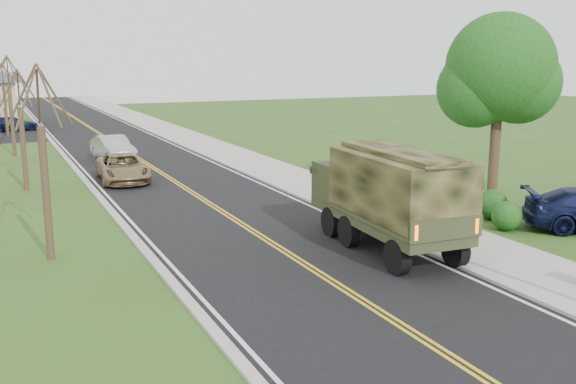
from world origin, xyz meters
TOP-DOWN VIEW (x-y plane):
  - ground at (0.00, 0.00)m, footprint 160.00×160.00m
  - road at (0.00, 40.00)m, footprint 8.00×120.00m
  - curb_right at (4.15, 40.00)m, footprint 0.30×120.00m
  - sidewalk_right at (5.90, 40.00)m, footprint 3.20×120.00m
  - curb_left at (-4.15, 40.00)m, footprint 0.30×120.00m
  - leafy_tree at (11.00, 10.01)m, footprint 4.83×4.50m
  - bare_tree_a at (-7.00, 10.00)m, footprint 1.93×2.26m
  - bare_tree_b at (-7.00, 22.00)m, footprint 1.83×2.14m
  - bare_tree_c at (-7.00, 34.00)m, footprint 2.04×2.39m
  - bare_tree_d at (-7.00, 46.00)m, footprint 1.88×2.20m
  - military_truck at (3.19, 6.34)m, footprint 2.77×6.97m
  - suv_champagne at (-2.37, 22.20)m, footprint 2.62×5.16m
  - sedan_silver at (-1.57, 29.21)m, footprint 2.17×4.83m
  - lot_car_navy at (-6.43, 49.73)m, footprint 4.47×2.31m

SIDE VIEW (x-z plane):
  - ground at x=0.00m, z-range 0.00..0.00m
  - road at x=0.00m, z-range 0.00..0.01m
  - sidewalk_right at x=5.90m, z-range 0.00..0.10m
  - curb_left at x=-4.15m, z-range 0.00..0.10m
  - curb_right at x=4.15m, z-range 0.00..0.12m
  - lot_car_navy at x=-6.43m, z-range 0.00..1.24m
  - suv_champagne at x=-2.37m, z-range 0.00..1.40m
  - sedan_silver at x=-1.57m, z-range 0.00..1.54m
  - military_truck at x=3.19m, z-range 0.25..3.66m
  - bare_tree_b at x=-7.00m, z-range -0.39..5.34m
  - bare_tree_d at x=-7.00m, z-range -0.40..5.50m
  - bare_tree_a at x=-7.00m, z-range -0.41..5.66m
  - bare_tree_c at x=-7.00m, z-range -0.44..5.99m
  - leafy_tree at x=11.00m, z-range 1.44..9.54m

